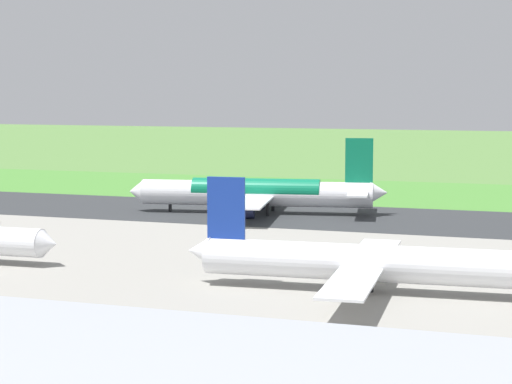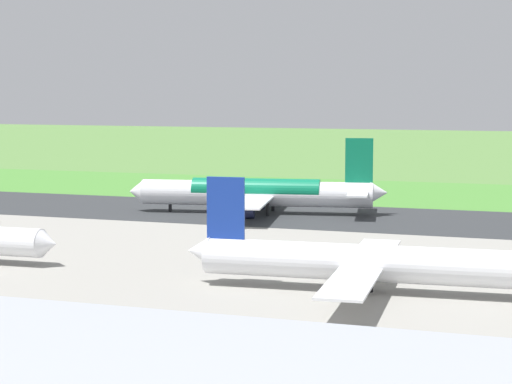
{
  "view_description": "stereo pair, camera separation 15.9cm",
  "coord_description": "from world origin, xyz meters",
  "px_view_note": "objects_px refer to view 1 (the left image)",
  "views": [
    {
      "loc": [
        -68.38,
        177.9,
        25.68
      ],
      "look_at": [
        -9.69,
        0.0,
        4.5
      ],
      "focal_mm": 64.1,
      "sensor_mm": 36.0,
      "label": 1
    },
    {
      "loc": [
        -68.53,
        177.85,
        25.68
      ],
      "look_at": [
        -9.69,
        0.0,
        4.5
      ],
      "focal_mm": 64.1,
      "sensor_mm": 36.0,
      "label": 2
    }
  ],
  "objects_px": {
    "airliner_main": "(258,193)",
    "no_stopping_sign": "(316,190)",
    "traffic_cone_orange": "(299,195)",
    "airliner_parked_near": "(369,262)"
  },
  "relations": [
    {
      "from": "airliner_parked_near",
      "to": "traffic_cone_orange",
      "type": "height_order",
      "value": "airliner_parked_near"
    },
    {
      "from": "no_stopping_sign",
      "to": "airliner_parked_near",
      "type": "bearing_deg",
      "value": 108.21
    },
    {
      "from": "airliner_main",
      "to": "no_stopping_sign",
      "type": "bearing_deg",
      "value": -96.91
    },
    {
      "from": "airliner_main",
      "to": "no_stopping_sign",
      "type": "height_order",
      "value": "airliner_main"
    },
    {
      "from": "airliner_parked_near",
      "to": "no_stopping_sign",
      "type": "distance_m",
      "value": 103.47
    },
    {
      "from": "airliner_main",
      "to": "traffic_cone_orange",
      "type": "height_order",
      "value": "airliner_main"
    },
    {
      "from": "airliner_parked_near",
      "to": "no_stopping_sign",
      "type": "height_order",
      "value": "airliner_parked_near"
    },
    {
      "from": "airliner_parked_near",
      "to": "no_stopping_sign",
      "type": "bearing_deg",
      "value": -71.79
    },
    {
      "from": "airliner_parked_near",
      "to": "traffic_cone_orange",
      "type": "relative_size",
      "value": 88.92
    },
    {
      "from": "traffic_cone_orange",
      "to": "airliner_main",
      "type": "bearing_deg",
      "value": 90.61
    }
  ]
}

